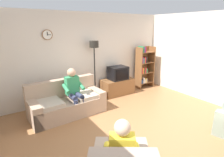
{
  "coord_description": "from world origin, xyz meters",
  "views": [
    {
      "loc": [
        -2.55,
        -2.56,
        2.26
      ],
      "look_at": [
        -0.13,
        1.11,
        0.99
      ],
      "focal_mm": 28.74,
      "sensor_mm": 36.0,
      "label": 1
    }
  ],
  "objects_px": {
    "tv_stand": "(117,86)",
    "floor_lamp": "(94,54)",
    "bookshelf": "(143,67)",
    "couch": "(67,103)",
    "tv": "(118,73)",
    "person_on_couch": "(74,89)",
    "person_in_left_armchair": "(122,150)"
  },
  "relations": [
    {
      "from": "tv_stand",
      "to": "floor_lamp",
      "type": "xyz_separation_m",
      "value": [
        -0.82,
        0.1,
        1.18
      ]
    },
    {
      "from": "floor_lamp",
      "to": "person_on_couch",
      "type": "distance_m",
      "value": 1.43
    },
    {
      "from": "floor_lamp",
      "to": "person_in_left_armchair",
      "type": "relative_size",
      "value": 1.65
    },
    {
      "from": "tv",
      "to": "bookshelf",
      "type": "height_order",
      "value": "bookshelf"
    },
    {
      "from": "couch",
      "to": "tv",
      "type": "distance_m",
      "value": 2.09
    },
    {
      "from": "couch",
      "to": "tv",
      "type": "xyz_separation_m",
      "value": [
        1.99,
        0.47,
        0.44
      ]
    },
    {
      "from": "tv_stand",
      "to": "tv",
      "type": "distance_m",
      "value": 0.49
    },
    {
      "from": "bookshelf",
      "to": "person_in_left_armchair",
      "type": "xyz_separation_m",
      "value": [
        -3.37,
        -3.18,
        -0.19
      ]
    },
    {
      "from": "tv",
      "to": "person_in_left_armchair",
      "type": "xyz_separation_m",
      "value": [
        -2.12,
        -3.09,
        -0.15
      ]
    },
    {
      "from": "bookshelf",
      "to": "floor_lamp",
      "type": "relative_size",
      "value": 0.86
    },
    {
      "from": "bookshelf",
      "to": "tv_stand",
      "type": "bearing_deg",
      "value": -176.84
    },
    {
      "from": "floor_lamp",
      "to": "person_on_couch",
      "type": "relative_size",
      "value": 1.49
    },
    {
      "from": "tv_stand",
      "to": "bookshelf",
      "type": "height_order",
      "value": "bookshelf"
    },
    {
      "from": "bookshelf",
      "to": "person_on_couch",
      "type": "relative_size",
      "value": 1.28
    },
    {
      "from": "bookshelf",
      "to": "tv",
      "type": "bearing_deg",
      "value": -175.72
    },
    {
      "from": "tv",
      "to": "bookshelf",
      "type": "distance_m",
      "value": 1.25
    },
    {
      "from": "tv",
      "to": "tv_stand",
      "type": "bearing_deg",
      "value": 90.0
    },
    {
      "from": "person_on_couch",
      "to": "floor_lamp",
      "type": "bearing_deg",
      "value": 35.34
    },
    {
      "from": "bookshelf",
      "to": "person_in_left_armchair",
      "type": "bearing_deg",
      "value": -136.64
    },
    {
      "from": "tv",
      "to": "floor_lamp",
      "type": "relative_size",
      "value": 0.32
    },
    {
      "from": "bookshelf",
      "to": "person_on_couch",
      "type": "xyz_separation_m",
      "value": [
        -3.06,
        -0.67,
        -0.1
      ]
    },
    {
      "from": "tv",
      "to": "couch",
      "type": "bearing_deg",
      "value": -166.67
    },
    {
      "from": "tv",
      "to": "person_in_left_armchair",
      "type": "distance_m",
      "value": 3.75
    },
    {
      "from": "person_on_couch",
      "to": "tv_stand",
      "type": "bearing_deg",
      "value": 18.47
    },
    {
      "from": "tv",
      "to": "person_in_left_armchair",
      "type": "height_order",
      "value": "person_in_left_armchair"
    },
    {
      "from": "couch",
      "to": "tv_stand",
      "type": "bearing_deg",
      "value": 14.0
    },
    {
      "from": "bookshelf",
      "to": "floor_lamp",
      "type": "bearing_deg",
      "value": 179.17
    },
    {
      "from": "person_on_couch",
      "to": "person_in_left_armchair",
      "type": "bearing_deg",
      "value": -97.01
    },
    {
      "from": "couch",
      "to": "tv_stand",
      "type": "relative_size",
      "value": 1.76
    },
    {
      "from": "tv_stand",
      "to": "person_on_couch",
      "type": "distance_m",
      "value": 1.96
    },
    {
      "from": "couch",
      "to": "person_in_left_armchair",
      "type": "relative_size",
      "value": 1.73
    },
    {
      "from": "couch",
      "to": "person_on_couch",
      "type": "xyz_separation_m",
      "value": [
        0.17,
        -0.11,
        0.39
      ]
    }
  ]
}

